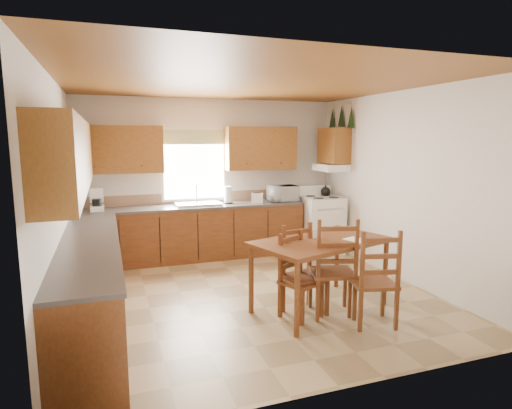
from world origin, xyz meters
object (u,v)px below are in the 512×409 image
object	(u,v)px
dining_table	(320,274)
chair_far_right	(305,271)
chair_near_left	(373,277)
chair_far_left	(301,276)
microwave	(283,193)
chair_near_right	(333,266)
stove	(321,225)

from	to	relation	value
dining_table	chair_far_right	world-z (taller)	chair_far_right
chair_near_left	chair_far_left	xyz separation A→B (m)	(-0.66, 0.43, -0.06)
microwave	chair_far_right	distance (m)	2.86
dining_table	chair_near_right	size ratio (longest dim) A/B	1.38
chair_near_right	microwave	bearing A→B (deg)	-85.87
chair_near_left	chair_near_right	distance (m)	0.48
stove	chair_near_right	world-z (taller)	chair_near_right
chair_near_left	chair_near_right	xyz separation A→B (m)	(-0.29, 0.39, 0.04)
dining_table	chair_far_left	distance (m)	0.36
chair_near_right	chair_far_left	xyz separation A→B (m)	(-0.38, 0.04, -0.09)
chair_near_left	stove	bearing A→B (deg)	-93.61
stove	chair_far_right	xyz separation A→B (m)	(-1.49, -2.42, 0.03)
chair_near_right	chair_near_left	bearing A→B (deg)	141.85
microwave	chair_far_right	world-z (taller)	microwave
microwave	chair_far_left	xyz separation A→B (m)	(-0.92, -2.74, -0.58)
chair_near_left	chair_far_left	size ratio (longest dim) A/B	1.12
chair_far_right	chair_near_right	bearing A→B (deg)	-29.19
chair_far_left	dining_table	bearing A→B (deg)	0.57
stove	dining_table	bearing A→B (deg)	-113.77
microwave	dining_table	bearing A→B (deg)	-105.85
chair_near_left	chair_near_right	bearing A→B (deg)	-39.66
microwave	stove	bearing A→B (deg)	-24.15
stove	chair_near_left	xyz separation A→B (m)	(-0.91, -2.91, 0.05)
dining_table	chair_far_left	bearing A→B (deg)	-172.55
chair_near_right	chair_far_right	size ratio (longest dim) A/B	1.11
microwave	chair_far_right	size ratio (longest dim) A/B	0.45
chair_far_right	chair_far_left	bearing A→B (deg)	-151.75
microwave	dining_table	size ratio (longest dim) A/B	0.29
chair_near_left	dining_table	bearing A→B (deg)	-45.30
microwave	chair_far_right	xyz separation A→B (m)	(-0.84, -2.67, -0.54)
microwave	chair_far_right	bearing A→B (deg)	-110.16
chair_far_left	microwave	bearing A→B (deg)	46.46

